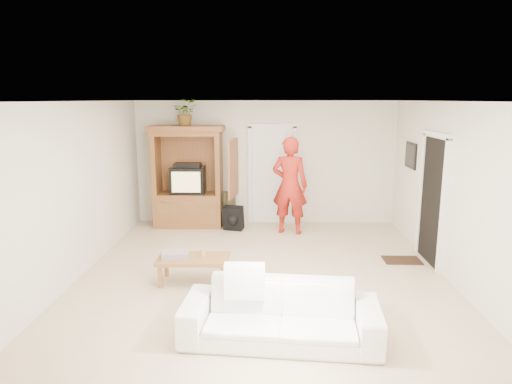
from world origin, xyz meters
TOP-DOWN VIEW (x-y plane):
  - floor at (0.00, 0.00)m, footprint 6.00×6.00m
  - ceiling at (0.00, 0.00)m, footprint 6.00×6.00m
  - wall_back at (0.00, 3.00)m, footprint 5.50×0.00m
  - wall_front at (0.00, -3.00)m, footprint 5.50×0.00m
  - wall_left at (-2.75, 0.00)m, footprint 0.00×6.00m
  - wall_right at (2.75, 0.00)m, footprint 0.00×6.00m
  - armoire at (-1.58, 2.66)m, footprint 1.82×1.14m
  - door_back at (0.15, 2.97)m, footprint 0.85×0.05m
  - doorway_right at (2.73, 0.60)m, footprint 0.05×0.90m
  - framed_picture at (2.73, 1.90)m, footprint 0.03×0.60m
  - doormat at (2.30, 0.60)m, footprint 0.60×0.40m
  - plant at (-1.60, 2.63)m, footprint 0.52×0.47m
  - man at (0.49, 2.18)m, footprint 0.79×0.61m
  - sofa at (0.22, -1.99)m, footprint 2.22×1.02m
  - coffee_table at (-1.00, -0.39)m, footprint 1.03×0.57m
  - towel at (-1.26, -0.39)m, footprint 0.42×0.34m
  - candle at (-0.87, -0.34)m, footprint 0.08×0.08m
  - backpack_black at (-0.64, 2.33)m, footprint 0.43×0.32m
  - backpack_olive at (-0.83, 2.72)m, footprint 0.41×0.33m

SIDE VIEW (x-z plane):
  - floor at x=0.00m, z-range 0.00..0.00m
  - doormat at x=2.30m, z-range 0.00..0.02m
  - backpack_black at x=-0.64m, z-range 0.00..0.48m
  - sofa at x=0.22m, z-range 0.00..0.63m
  - coffee_table at x=-1.00m, z-range 0.14..0.52m
  - backpack_olive at x=-0.83m, z-range 0.00..0.70m
  - towel at x=-1.26m, z-range 0.38..0.46m
  - candle at x=-0.87m, z-range 0.38..0.48m
  - armoire at x=-1.58m, z-range -0.14..1.96m
  - man at x=0.49m, z-range 0.00..1.93m
  - door_back at x=0.15m, z-range 0.00..2.04m
  - doorway_right at x=2.73m, z-range 0.00..2.04m
  - wall_back at x=0.00m, z-range -1.45..4.05m
  - wall_front at x=0.00m, z-range -1.45..4.05m
  - wall_left at x=-2.75m, z-range -1.70..4.30m
  - wall_right at x=2.75m, z-range -1.70..4.30m
  - framed_picture at x=2.73m, z-range 1.36..1.84m
  - plant at x=-1.60m, z-range 2.10..2.63m
  - ceiling at x=0.00m, z-range 2.60..2.60m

